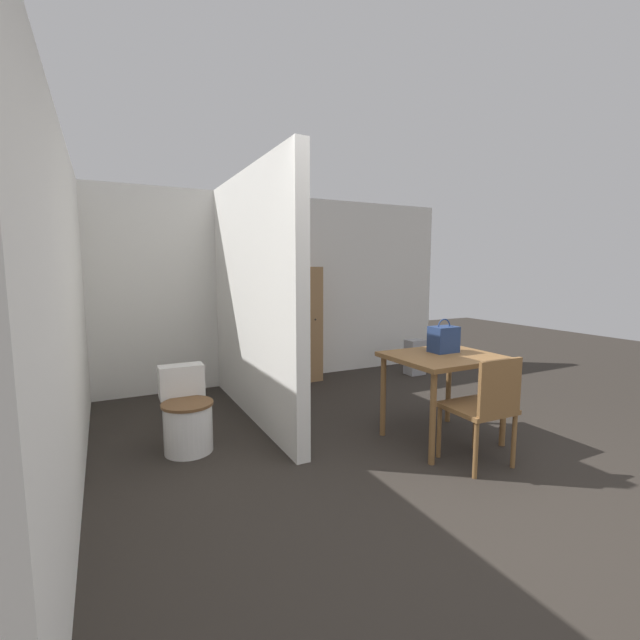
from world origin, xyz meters
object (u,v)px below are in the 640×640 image
object	(u,v)px
wooden_chair	(484,405)
handbag	(444,339)
dining_table	(443,366)
toilet	(187,416)
space_heater	(415,357)
wooden_cabinet	(299,324)

from	to	relation	value
wooden_chair	handbag	distance (m)	0.76
dining_table	toilet	size ratio (longest dim) A/B	1.33
toilet	space_heater	bearing A→B (deg)	18.90
toilet	wooden_cabinet	xyz separation A→B (m)	(1.78, 1.62, 0.49)
toilet	space_heater	xyz separation A→B (m)	(3.41, 1.17, -0.04)
toilet	wooden_chair	bearing A→B (deg)	-34.49
dining_table	wooden_cabinet	bearing A→B (deg)	96.69
toilet	handbag	bearing A→B (deg)	-19.20
dining_table	wooden_chair	bearing A→B (deg)	-97.25
wooden_chair	handbag	world-z (taller)	handbag
dining_table	handbag	xyz separation A→B (m)	(0.08, 0.09, 0.22)
handbag	wooden_chair	bearing A→B (deg)	-103.52
wooden_chair	wooden_cabinet	xyz separation A→B (m)	(-0.22, 2.99, 0.29)
handbag	space_heater	size ratio (longest dim) A/B	0.61
dining_table	wooden_cabinet	world-z (taller)	wooden_cabinet
wooden_chair	space_heater	distance (m)	2.92
dining_table	space_heater	world-z (taller)	dining_table
dining_table	toilet	world-z (taller)	dining_table
toilet	wooden_cabinet	distance (m)	2.46
wooden_cabinet	toilet	bearing A→B (deg)	-137.70
toilet	space_heater	size ratio (longest dim) A/B	1.36
toilet	handbag	world-z (taller)	handbag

